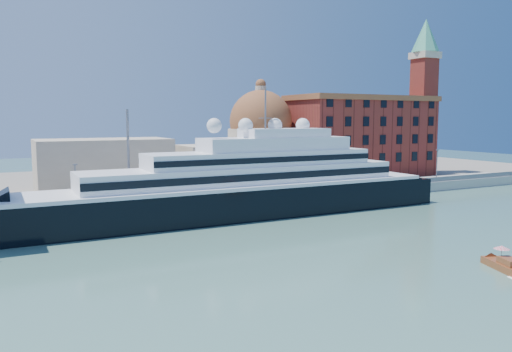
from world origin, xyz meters
TOP-DOWN VIEW (x-y plane):
  - ground at (0.00, 0.00)m, footprint 400.00×400.00m
  - quay at (0.00, 34.00)m, footprint 180.00×10.00m
  - land at (0.00, 75.00)m, footprint 260.00×72.00m
  - quay_fence at (0.00, 29.50)m, footprint 180.00×0.10m
  - superyacht at (-4.70, 23.00)m, footprint 94.77×13.14m
  - water_taxi at (12.99, -23.31)m, footprint 4.15×6.80m
  - warehouse at (52.00, 52.00)m, footprint 43.00×19.00m
  - campanile at (76.00, 52.00)m, footprint 8.40×8.40m
  - church at (6.39, 57.72)m, footprint 66.00×18.00m
  - lamp_posts at (-12.67, 32.27)m, footprint 120.80×2.40m

SIDE VIEW (x-z plane):
  - ground at x=0.00m, z-range 0.00..0.00m
  - water_taxi at x=12.99m, z-range -0.80..2.27m
  - land at x=0.00m, z-range 0.00..2.00m
  - quay at x=0.00m, z-range 0.00..2.50m
  - quay_fence at x=0.00m, z-range 2.50..3.70m
  - superyacht at x=-4.70m, z-range -9.27..19.05m
  - lamp_posts at x=-12.67m, z-range 0.84..18.84m
  - church at x=6.39m, z-range -1.84..23.66m
  - warehouse at x=52.00m, z-range 2.16..25.41m
  - campanile at x=76.00m, z-range 5.26..52.26m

